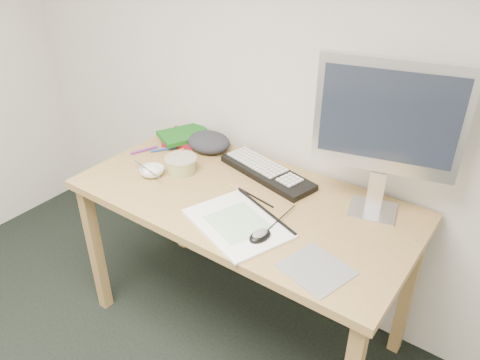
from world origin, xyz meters
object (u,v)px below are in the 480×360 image
(keyboard, at_px, (267,172))
(rice_bowl, at_px, (152,172))
(desk, at_px, (243,213))
(monitor, at_px, (388,122))
(sketchpad, at_px, (238,223))

(keyboard, relative_size, rice_bowl, 4.31)
(desk, height_order, monitor, monitor)
(desk, relative_size, sketchpad, 3.70)
(sketchpad, height_order, monitor, monitor)
(sketchpad, xyz_separation_m, monitor, (0.37, 0.38, 0.37))
(keyboard, height_order, rice_bowl, rice_bowl)
(rice_bowl, bearing_deg, desk, 12.08)
(desk, distance_m, monitor, 0.69)
(monitor, xyz_separation_m, rice_bowl, (-0.90, -0.30, -0.36))
(sketchpad, bearing_deg, desk, 139.73)
(desk, height_order, keyboard, keyboard)
(monitor, bearing_deg, desk, -169.55)
(desk, height_order, sketchpad, sketchpad)
(keyboard, bearing_deg, rice_bowl, -130.44)
(sketchpad, xyz_separation_m, rice_bowl, (-0.52, 0.08, 0.01))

